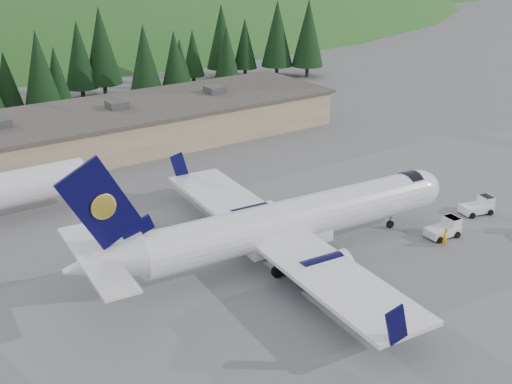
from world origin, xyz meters
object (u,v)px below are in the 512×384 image
object	(u,v)px
airliner	(285,224)
terminal_building	(83,133)
baggage_tug_b	(479,206)
baggage_tug_a	(445,228)
ramp_worker	(445,237)

from	to	relation	value
airliner	terminal_building	distance (m)	38.12
airliner	baggage_tug_b	distance (m)	22.52
baggage_tug_a	baggage_tug_b	distance (m)	7.22
airliner	baggage_tug_b	world-z (taller)	airliner
airliner	baggage_tug_b	size ratio (longest dim) A/B	10.23
terminal_building	ramp_worker	world-z (taller)	terminal_building
baggage_tug_a	baggage_tug_b	size ratio (longest dim) A/B	0.96
terminal_building	ramp_worker	bearing A→B (deg)	-68.90
terminal_building	ramp_worker	distance (m)	47.80
airliner	ramp_worker	bearing A→B (deg)	-21.78
baggage_tug_b	ramp_worker	xyz separation A→B (m)	(-8.82, -2.99, 0.15)
baggage_tug_a	ramp_worker	bearing A→B (deg)	-135.97
baggage_tug_a	ramp_worker	size ratio (longest dim) A/B	1.84
baggage_tug_a	terminal_building	world-z (taller)	terminal_building
baggage_tug_b	baggage_tug_a	bearing A→B (deg)	-153.35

